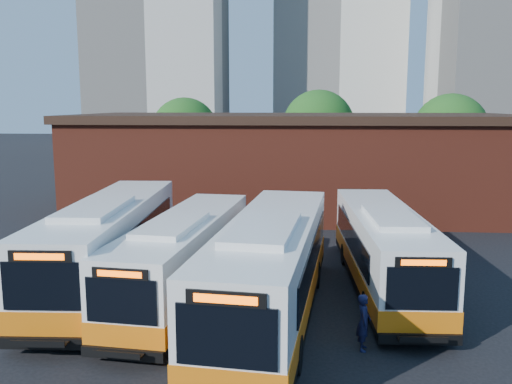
# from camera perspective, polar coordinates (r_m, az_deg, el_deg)

# --- Properties ---
(ground) EXTENTS (220.00, 220.00, 0.00)m
(ground) POSITION_cam_1_polar(r_m,az_deg,el_deg) (17.67, 4.07, -14.36)
(ground) COLOR black
(bus_west) EXTENTS (3.16, 12.97, 3.51)m
(bus_west) POSITION_cam_1_polar(r_m,az_deg,el_deg) (21.94, -15.13, -5.54)
(bus_west) COLOR white
(bus_west) RESTS_ON ground
(bus_midwest) EXTENTS (3.54, 11.68, 3.14)m
(bus_midwest) POSITION_cam_1_polar(r_m,az_deg,el_deg) (20.15, -7.49, -7.10)
(bus_midwest) COLOR white
(bus_midwest) RESTS_ON ground
(bus_mideast) EXTENTS (4.05, 13.18, 3.54)m
(bus_mideast) POSITION_cam_1_polar(r_m,az_deg,el_deg) (17.95, 1.60, -8.47)
(bus_mideast) COLOR white
(bus_mideast) RESTS_ON ground
(bus_east) EXTENTS (2.80, 11.75, 3.18)m
(bus_east) POSITION_cam_1_polar(r_m,az_deg,el_deg) (21.58, 13.27, -6.12)
(bus_east) COLOR white
(bus_east) RESTS_ON ground
(transit_worker) EXTENTS (0.46, 0.65, 1.68)m
(transit_worker) POSITION_cam_1_polar(r_m,az_deg,el_deg) (16.39, 11.26, -13.29)
(transit_worker) COLOR #111333
(transit_worker) RESTS_ON ground
(depot_building) EXTENTS (28.60, 12.60, 6.40)m
(depot_building) POSITION_cam_1_polar(r_m,az_deg,el_deg) (36.39, 4.26, 3.22)
(depot_building) COLOR maroon
(depot_building) RESTS_ON ground
(tree_west) EXTENTS (6.00, 6.00, 7.65)m
(tree_west) POSITION_cam_1_polar(r_m,az_deg,el_deg) (49.28, -7.49, 6.36)
(tree_west) COLOR #382314
(tree_west) RESTS_ON ground
(tree_mid) EXTENTS (6.56, 6.56, 8.36)m
(tree_mid) POSITION_cam_1_polar(r_m,az_deg,el_deg) (50.27, 6.60, 6.93)
(tree_mid) COLOR #382314
(tree_mid) RESTS_ON ground
(tree_east) EXTENTS (6.24, 6.24, 7.96)m
(tree_east) POSITION_cam_1_polar(r_m,az_deg,el_deg) (49.01, 19.77, 6.10)
(tree_east) COLOR #382314
(tree_east) RESTS_ON ground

